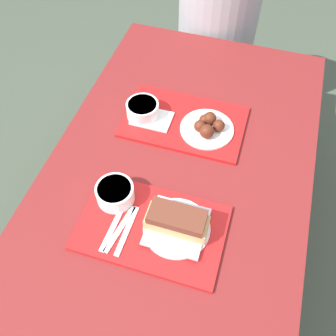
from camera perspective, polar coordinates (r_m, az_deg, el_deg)
The scene contains 15 objects.
ground_plane at distance 1.91m, azimuth 1.03°, elevation -12.96°, with size 12.00×12.00×0.00m, color #424C3D.
picnic_table at distance 1.35m, azimuth 1.42°, elevation -2.51°, with size 0.89×1.52×0.72m.
picnic_bench_far at distance 2.20m, azimuth 8.71°, elevation 14.54°, with size 0.85×0.28×0.44m.
tray_near at distance 1.16m, azimuth -2.48°, elevation -9.04°, with size 0.44×0.28×0.01m.
tray_far at distance 1.41m, azimuth 2.51°, elevation 7.05°, with size 0.44×0.28×0.01m.
bowl_coleslaw_near at distance 1.18m, azimuth -8.08°, elevation -3.74°, with size 0.12×0.12×0.06m.
brisket_sandwich_plate at distance 1.12m, azimuth 1.36°, elevation -8.37°, with size 0.20×0.20×0.09m.
plastic_fork_near at distance 1.15m, azimuth -7.33°, elevation -9.18°, with size 0.04×0.17×0.00m.
plastic_knife_near at distance 1.15m, azimuth -6.30°, elevation -9.49°, with size 0.02×0.17×0.00m.
plastic_spoon_near at distance 1.16m, azimuth -8.35°, elevation -8.87°, with size 0.02×0.17×0.00m.
condiment_packet at distance 1.18m, azimuth -1.71°, elevation -6.16°, with size 0.04×0.03×0.01m.
bowl_coleslaw_far at distance 1.40m, azimuth -3.90°, elevation 8.94°, with size 0.12×0.12×0.06m.
wings_plate_far at distance 1.36m, azimuth 6.05°, elevation 6.31°, with size 0.20×0.20×0.06m.
napkin_far at distance 1.41m, azimuth -2.48°, elevation 7.56°, with size 0.15×0.10×0.01m.
person_seated_across at distance 2.00m, azimuth 7.81°, elevation 22.86°, with size 0.40×0.40×0.71m.
Camera 1 is at (0.19, -0.72, 1.76)m, focal length 40.00 mm.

